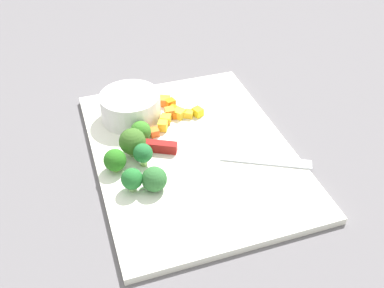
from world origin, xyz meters
name	(u,v)px	position (x,y,z in m)	size (l,w,h in m)	color
ground_plane	(192,154)	(0.00, 0.00, 0.00)	(4.00, 4.00, 0.00)	#605E61
cutting_board	(192,151)	(0.00, 0.00, 0.01)	(0.43, 0.32, 0.01)	white
prep_bowl	(131,107)	(-0.12, -0.08, 0.04)	(0.11, 0.11, 0.05)	white
chef_knife	(193,151)	(0.01, 0.00, 0.02)	(0.14, 0.26, 0.02)	silver
carrot_dice_0	(154,132)	(-0.06, -0.05, 0.02)	(0.02, 0.01, 0.01)	orange
carrot_dice_1	(174,110)	(-0.11, 0.00, 0.02)	(0.02, 0.01, 0.01)	orange
carrot_dice_2	(164,101)	(-0.14, -0.01, 0.02)	(0.02, 0.02, 0.02)	orange
carrot_dice_3	(166,121)	(-0.08, -0.02, 0.02)	(0.02, 0.02, 0.01)	orange
carrot_dice_4	(170,113)	(-0.10, -0.01, 0.02)	(0.02, 0.02, 0.02)	orange
carrot_dice_5	(169,104)	(-0.13, 0.00, 0.02)	(0.02, 0.01, 0.02)	orange
carrot_dice_6	(176,115)	(-0.09, 0.00, 0.02)	(0.01, 0.01, 0.01)	orange
pepper_dice_0	(198,112)	(-0.09, 0.04, 0.02)	(0.02, 0.02, 0.01)	yellow
pepper_dice_1	(189,114)	(-0.09, 0.02, 0.02)	(0.02, 0.02, 0.01)	yellow
pepper_dice_2	(163,126)	(-0.07, -0.03, 0.02)	(0.02, 0.02, 0.02)	yellow
pepper_dice_3	(179,113)	(-0.09, 0.01, 0.02)	(0.02, 0.02, 0.02)	yellow
pepper_dice_4	(166,119)	(-0.08, -0.02, 0.02)	(0.02, 0.02, 0.01)	yellow
broccoli_floret_0	(132,142)	(-0.02, -0.09, 0.04)	(0.04, 0.04, 0.05)	#8BB067
broccoli_floret_1	(115,160)	(0.01, -0.13, 0.03)	(0.04, 0.04, 0.04)	#98C155
broccoli_floret_2	(143,154)	(0.01, -0.09, 0.04)	(0.03, 0.03, 0.04)	#93C060
broccoli_floret_3	(154,179)	(0.07, -0.08, 0.03)	(0.04, 0.04, 0.04)	#93B75E
broccoli_floret_4	(141,131)	(-0.05, -0.07, 0.03)	(0.04, 0.04, 0.04)	#83BA65
broccoli_floret_5	(132,179)	(0.06, -0.11, 0.03)	(0.03, 0.03, 0.04)	#85BA6C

